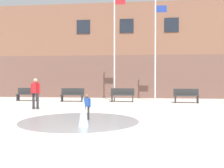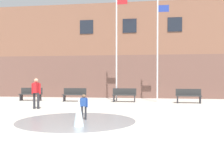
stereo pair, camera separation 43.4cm
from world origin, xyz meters
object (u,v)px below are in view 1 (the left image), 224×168
(adult_near_bench, at_px, (35,91))
(flagpole_left, at_px, (115,43))
(park_bench_under_left_flagpole, at_px, (72,95))
(park_bench_center, at_px, (122,95))
(park_bench_near_trashcan, at_px, (186,95))
(flagpole_right, at_px, (156,47))
(child_in_fountain, at_px, (87,105))
(park_bench_far_left, at_px, (28,94))

(adult_near_bench, relative_size, flagpole_left, 0.21)
(park_bench_under_left_flagpole, bearing_deg, park_bench_center, 3.24)
(park_bench_center, height_order, park_bench_near_trashcan, same)
(park_bench_under_left_flagpole, xyz_separation_m, park_bench_center, (3.40, 0.19, 0.00))
(park_bench_under_left_flagpole, xyz_separation_m, park_bench_near_trashcan, (7.56, -0.05, 0.00))
(park_bench_near_trashcan, xyz_separation_m, flagpole_right, (-1.93, 0.67, 3.20))
(flagpole_left, bearing_deg, park_bench_under_left_flagpole, -167.87)
(child_in_fountain, bearing_deg, park_bench_near_trashcan, 69.29)
(park_bench_center, bearing_deg, flagpole_left, 142.94)
(park_bench_under_left_flagpole, height_order, flagpole_right, flagpole_right)
(park_bench_near_trashcan, xyz_separation_m, flagpole_left, (-4.71, 0.67, 3.51))
(park_bench_center, bearing_deg, flagpole_right, 10.66)
(child_in_fountain, bearing_deg, park_bench_under_left_flagpole, 122.14)
(flagpole_left, height_order, flagpole_right, flagpole_left)
(park_bench_under_left_flagpole, xyz_separation_m, child_in_fountain, (2.58, -7.48, 0.10))
(park_bench_near_trashcan, bearing_deg, adult_near_bench, -152.32)
(park_bench_far_left, bearing_deg, park_bench_near_trashcan, -1.37)
(child_in_fountain, bearing_deg, flagpole_right, 82.47)
(park_bench_under_left_flagpole, relative_size, park_bench_center, 1.00)
(child_in_fountain, xyz_separation_m, flagpole_right, (3.05, 8.10, 3.10))
(park_bench_far_left, height_order, park_bench_under_left_flagpole, same)
(park_bench_center, relative_size, flagpole_left, 0.21)
(park_bench_far_left, bearing_deg, adult_near_bench, -61.63)
(park_bench_under_left_flagpole, xyz_separation_m, flagpole_right, (5.63, 0.61, 3.20))
(child_in_fountain, bearing_deg, adult_near_bench, 150.50)
(park_bench_near_trashcan, distance_m, adult_near_bench, 9.40)
(park_bench_far_left, height_order, park_bench_near_trashcan, same)
(park_bench_far_left, distance_m, park_bench_center, 6.65)
(park_bench_near_trashcan, relative_size, flagpole_right, 0.23)
(flagpole_left, bearing_deg, park_bench_center, -37.06)
(flagpole_right, bearing_deg, park_bench_center, -169.34)
(park_bench_near_trashcan, distance_m, flagpole_right, 3.79)
(park_bench_near_trashcan, bearing_deg, flagpole_left, 171.96)
(park_bench_under_left_flagpole, bearing_deg, park_bench_far_left, 176.39)
(park_bench_far_left, height_order, flagpole_right, flagpole_right)
(flagpole_left, xyz_separation_m, flagpole_right, (2.78, 0.00, -0.31))
(park_bench_near_trashcan, xyz_separation_m, adult_near_bench, (-8.31, -4.36, 0.45))
(park_bench_under_left_flagpole, height_order, flagpole_left, flagpole_left)
(adult_near_bench, xyz_separation_m, flagpole_left, (3.60, 5.03, 3.06))
(park_bench_far_left, xyz_separation_m, park_bench_near_trashcan, (10.81, -0.26, 0.00))
(park_bench_under_left_flagpole, height_order, park_bench_center, same)
(park_bench_under_left_flagpole, distance_m, flagpole_right, 6.51)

